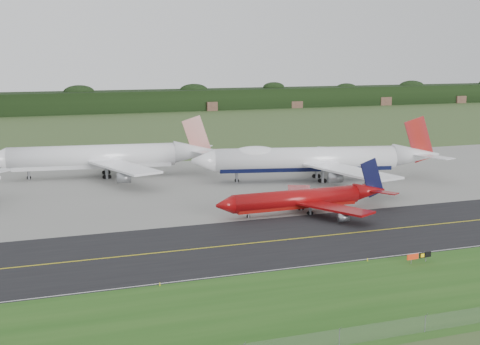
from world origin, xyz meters
name	(u,v)px	position (x,y,z in m)	size (l,w,h in m)	color
ground	(304,232)	(0.00, 0.00, 0.00)	(600.00, 600.00, 0.00)	#395025
grass_verge	(407,292)	(0.00, -35.00, 0.01)	(400.00, 30.00, 0.01)	#224F17
taxiway	(313,237)	(0.00, -4.00, 0.01)	(400.00, 32.00, 0.02)	black
apron	(222,184)	(0.00, 51.00, 0.01)	(400.00, 78.00, 0.01)	gray
taxiway_centreline	(313,237)	(0.00, -4.00, 0.03)	(400.00, 0.40, 0.00)	gold
taxiway_edge_line	(354,261)	(0.00, -19.50, 0.03)	(400.00, 0.25, 0.00)	silver
perimeter_fence	(465,317)	(0.00, -48.00, 1.10)	(320.00, 0.10, 320.00)	slate
horizon_treeline	(100,103)	(0.00, 273.76, 5.47)	(700.00, 25.00, 12.00)	black
jet_ba_747	(314,159)	(24.84, 46.52, 5.86)	(67.97, 55.40, 17.22)	white
jet_red_737	(305,199)	(6.95, 14.27, 3.05)	(40.74, 33.28, 11.02)	maroon
jet_star_tail	(105,157)	(-27.51, 71.53, 5.56)	(63.25, 52.53, 16.68)	white
taxiway_sign	(419,256)	(9.66, -23.99, 1.15)	(4.88, 0.61, 1.63)	slate
edge_marker_left	(160,284)	(-33.37, -20.50, 0.25)	(0.16, 0.16, 0.50)	yellow
edge_marker_center	(367,260)	(2.00, -20.50, 0.25)	(0.16, 0.16, 0.50)	yellow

